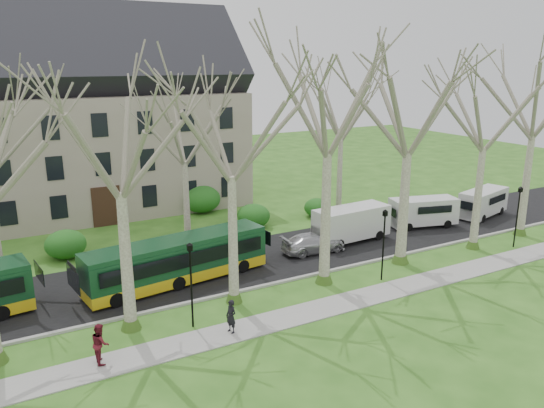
{
  "coord_description": "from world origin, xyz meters",
  "views": [
    {
      "loc": [
        -14.06,
        -23.67,
        12.76
      ],
      "look_at": [
        0.69,
        3.0,
        4.47
      ],
      "focal_mm": 35.0,
      "sensor_mm": 36.0,
      "label": 1
    }
  ],
  "objects": [
    {
      "name": "sidewalk",
      "position": [
        0.0,
        -2.5,
        0.03
      ],
      "size": [
        70.0,
        2.0,
        0.06
      ],
      "primitive_type": "cube",
      "color": "gray",
      "rests_on": "ground"
    },
    {
      "name": "sedan",
      "position": [
        4.95,
        4.86,
        0.72
      ],
      "size": [
        4.63,
        2.13,
        1.31
      ],
      "primitive_type": "imported",
      "rotation": [
        0.0,
        0.0,
        1.51
      ],
      "color": "#B1B1B6",
      "rests_on": "road"
    },
    {
      "name": "tree_row_far",
      "position": [
        -1.33,
        11.0,
        6.0
      ],
      "size": [
        33.0,
        7.0,
        12.0
      ],
      "color": "gray",
      "rests_on": "ground"
    },
    {
      "name": "pedestrian_a",
      "position": [
        -4.61,
        -2.52,
        0.89
      ],
      "size": [
        0.56,
        0.69,
        1.65
      ],
      "primitive_type": "imported",
      "rotation": [
        0.0,
        0.0,
        -1.27
      ],
      "color": "black",
      "rests_on": "sidewalk"
    },
    {
      "name": "ground",
      "position": [
        0.0,
        0.0,
        0.0
      ],
      "size": [
        120.0,
        120.0,
        0.0
      ],
      "primitive_type": "plane",
      "color": "#2C5B1A",
      "rests_on": "ground"
    },
    {
      "name": "van_a",
      "position": [
        8.64,
        5.52,
        1.31
      ],
      "size": [
        5.83,
        2.37,
        2.5
      ],
      "primitive_type": null,
      "rotation": [
        0.0,
        0.0,
        0.05
      ],
      "color": "silver",
      "rests_on": "road"
    },
    {
      "name": "tree_row_verge",
      "position": [
        0.0,
        0.3,
        7.0
      ],
      "size": [
        49.0,
        7.0,
        14.0
      ],
      "color": "gray",
      "rests_on": "ground"
    },
    {
      "name": "curb",
      "position": [
        0.0,
        1.5,
        0.07
      ],
      "size": [
        80.0,
        0.25,
        0.14
      ],
      "primitive_type": "cube",
      "color": "#A5A39E",
      "rests_on": "ground"
    },
    {
      "name": "hedges",
      "position": [
        -4.67,
        14.0,
        1.0
      ],
      "size": [
        30.6,
        8.6,
        2.0
      ],
      "color": "#195117",
      "rests_on": "ground"
    },
    {
      "name": "road",
      "position": [
        0.0,
        5.5,
        0.03
      ],
      "size": [
        80.0,
        8.0,
        0.06
      ],
      "primitive_type": "cube",
      "color": "black",
      "rests_on": "ground"
    },
    {
      "name": "van_c",
      "position": [
        22.15,
        5.24,
        1.19
      ],
      "size": [
        5.5,
        3.12,
        2.27
      ],
      "primitive_type": null,
      "rotation": [
        0.0,
        0.0,
        0.25
      ],
      "color": "silver",
      "rests_on": "road"
    },
    {
      "name": "building",
      "position": [
        -6.0,
        24.0,
        8.07
      ],
      "size": [
        26.5,
        12.2,
        16.0
      ],
      "color": "gray",
      "rests_on": "ground"
    },
    {
      "name": "lamp_row",
      "position": [
        -0.0,
        -1.0,
        2.57
      ],
      "size": [
        36.22,
        0.22,
        4.3
      ],
      "color": "black",
      "rests_on": "ground"
    },
    {
      "name": "bus_follow",
      "position": [
        -4.81,
        4.48,
        1.44
      ],
      "size": [
        11.23,
        3.76,
        2.76
      ],
      "primitive_type": null,
      "rotation": [
        0.0,
        0.0,
        0.14
      ],
      "color": "#113E20",
      "rests_on": "road"
    },
    {
      "name": "van_b",
      "position": [
        15.7,
        5.57,
        1.19
      ],
      "size": [
        5.52,
        3.21,
        2.27
      ],
      "primitive_type": null,
      "rotation": [
        0.0,
        0.0,
        -0.27
      ],
      "color": "silver",
      "rests_on": "road"
    },
    {
      "name": "pedestrian_b",
      "position": [
        -10.65,
        -2.17,
        0.96
      ],
      "size": [
        0.7,
        0.89,
        1.81
      ],
      "primitive_type": "imported",
      "rotation": [
        0.0,
        0.0,
        1.55
      ],
      "color": "maroon",
      "rests_on": "sidewalk"
    }
  ]
}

